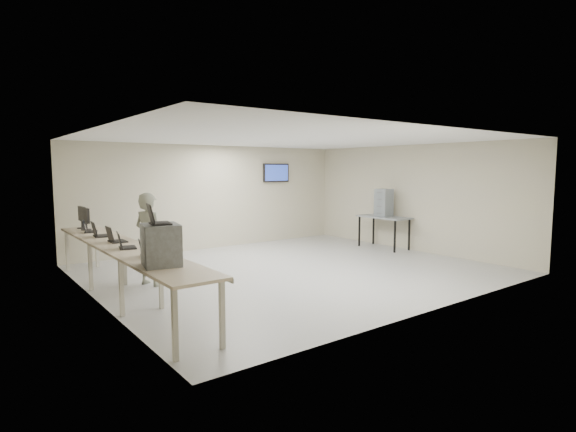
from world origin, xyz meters
TOP-DOWN VIEW (x-y plane):
  - room at (0.03, 0.06)m, footprint 8.01×7.01m
  - workbench at (-3.59, 0.00)m, footprint 0.76×6.00m
  - equipment_box at (-3.65, -1.86)m, footprint 0.55×0.61m
  - laptop_on_box at (-3.70, -1.86)m, footprint 0.35×0.39m
  - laptop_0 at (-3.62, -1.17)m, footprint 0.34×0.38m
  - laptop_1 at (-3.65, -0.30)m, footprint 0.35×0.39m
  - laptop_2 at (-3.60, 0.44)m, footprint 0.30×0.36m
  - laptop_3 at (-3.64, 1.27)m, footprint 0.33×0.39m
  - laptop_4 at (-3.66, 2.00)m, footprint 0.35×0.38m
  - monitor_near at (-3.60, 2.42)m, footprint 0.21×0.47m
  - monitor_far at (-3.60, 2.75)m, footprint 0.21×0.47m
  - soldier at (-2.92, 0.61)m, footprint 0.64×0.75m
  - side_table at (3.60, 0.62)m, footprint 0.68×1.46m
  - storage_bins at (3.58, 0.62)m, footprint 0.36×0.39m

SIDE VIEW (x-z plane):
  - side_table at x=3.60m, z-range 0.37..1.24m
  - workbench at x=-3.59m, z-range 0.38..1.28m
  - soldier at x=-2.92m, z-range 0.00..1.73m
  - laptop_0 at x=-3.62m, z-range 0.84..1.09m
  - laptop_4 at x=-3.66m, z-range 0.84..1.09m
  - laptop_1 at x=-3.65m, z-range 0.83..1.10m
  - laptop_2 at x=-3.60m, z-range 0.83..1.11m
  - laptop_3 at x=-3.64m, z-range 0.83..1.12m
  - equipment_box at x=-3.65m, z-range 0.90..1.45m
  - monitor_near at x=-3.60m, z-range 0.95..1.41m
  - monitor_far at x=-3.60m, z-range 0.95..1.42m
  - storage_bins at x=3.58m, z-range 0.88..1.63m
  - room at x=0.03m, z-range 0.01..2.82m
  - laptop_on_box at x=-3.70m, z-range 1.38..1.65m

